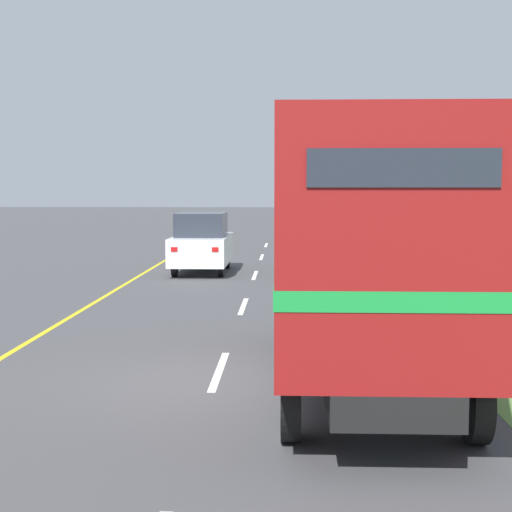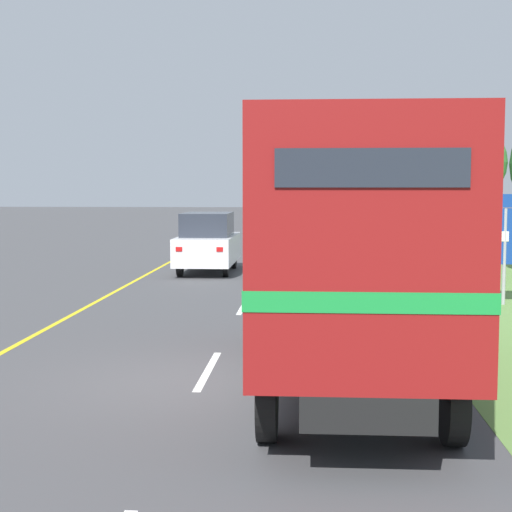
% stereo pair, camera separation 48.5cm
% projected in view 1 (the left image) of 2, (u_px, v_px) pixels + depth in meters
% --- Properties ---
extents(ground_plane, '(200.00, 200.00, 0.00)m').
position_uv_depth(ground_plane, '(215.00, 382.00, 11.45)').
color(ground_plane, '#444447').
extents(edge_line_yellow, '(0.12, 56.56, 0.01)m').
position_uv_depth(edge_line_yellow, '(130.00, 281.00, 23.63)').
color(edge_line_yellow, yellow).
rests_on(edge_line_yellow, ground).
extents(centre_dash_near, '(0.12, 2.60, 0.01)m').
position_uv_depth(centre_dash_near, '(219.00, 370.00, 12.13)').
color(centre_dash_near, white).
rests_on(centre_dash_near, ground).
extents(centre_dash_mid_a, '(0.12, 2.60, 0.01)m').
position_uv_depth(centre_dash_mid_a, '(243.00, 306.00, 18.70)').
color(centre_dash_mid_a, white).
rests_on(centre_dash_mid_a, ground).
extents(centre_dash_mid_b, '(0.12, 2.60, 0.01)m').
position_uv_depth(centre_dash_mid_b, '(255.00, 275.00, 25.27)').
color(centre_dash_mid_b, white).
rests_on(centre_dash_mid_b, ground).
extents(centre_dash_far, '(0.12, 2.60, 0.01)m').
position_uv_depth(centre_dash_far, '(262.00, 257.00, 31.84)').
color(centre_dash_far, white).
rests_on(centre_dash_far, ground).
extents(centre_dash_farthest, '(0.12, 2.60, 0.01)m').
position_uv_depth(centre_dash_farthest, '(266.00, 245.00, 38.41)').
color(centre_dash_farthest, white).
rests_on(centre_dash_farthest, ground).
extents(horse_trailer_truck, '(2.39, 7.89, 3.64)m').
position_uv_depth(horse_trailer_truck, '(364.00, 246.00, 10.90)').
color(horse_trailer_truck, black).
rests_on(horse_trailer_truck, ground).
extents(lead_car_white, '(1.80, 4.27, 1.99)m').
position_uv_depth(lead_car_white, '(202.00, 243.00, 26.02)').
color(lead_car_white, black).
rests_on(lead_car_white, ground).
extents(highway_sign, '(2.05, 0.09, 2.67)m').
position_uv_depth(highway_sign, '(474.00, 237.00, 19.00)').
color(highway_sign, '#9E9EA3').
rests_on(highway_sign, ground).
extents(roadside_tree_mid, '(3.34, 3.34, 5.54)m').
position_uv_depth(roadside_tree_mid, '(456.00, 163.00, 33.46)').
color(roadside_tree_mid, brown).
rests_on(roadside_tree_mid, ground).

